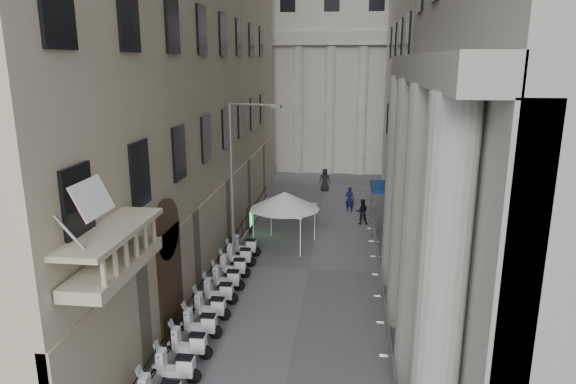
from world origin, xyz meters
name	(u,v)px	position (x,y,z in m)	size (l,w,h in m)	color
far_building	(334,15)	(0.00, 48.00, 15.00)	(22.00, 10.00, 30.00)	beige
iron_fence	(224,274)	(-4.30, 18.00, 0.00)	(0.30, 28.00, 1.40)	black
blue_awning	(381,231)	(4.15, 26.00, 0.00)	(1.60, 3.00, 3.00)	navy
scooter_3	(177,382)	(-3.68, 8.87, 0.00)	(0.56, 1.40, 1.50)	white
scooter_4	(190,358)	(-3.68, 10.33, 0.00)	(0.56, 1.40, 1.50)	white
scooter_5	(201,338)	(-3.68, 11.80, 0.00)	(0.56, 1.40, 1.50)	white
scooter_6	(211,320)	(-3.68, 13.26, 0.00)	(0.56, 1.40, 1.50)	white
scooter_7	(220,304)	(-3.68, 14.73, 0.00)	(0.56, 1.40, 1.50)	white
scooter_8	(227,290)	(-3.68, 16.20, 0.00)	(0.56, 1.40, 1.50)	white
scooter_9	(234,277)	(-3.68, 17.66, 0.00)	(0.56, 1.40, 1.50)	white
scooter_10	(240,266)	(-3.68, 19.13, 0.00)	(0.56, 1.40, 1.50)	white
scooter_11	(245,256)	(-3.68, 20.59, 0.00)	(0.56, 1.40, 1.50)	white
barrier_2	(390,377)	(3.58, 10.06, 0.00)	(0.60, 2.40, 1.10)	#AEB0B6
barrier_3	(386,339)	(3.58, 12.56, 0.00)	(0.60, 2.40, 1.10)	#AEB0B6
barrier_4	(382,309)	(3.58, 15.06, 0.00)	(0.60, 2.40, 1.10)	#AEB0B6
barrier_5	(379,285)	(3.58, 17.56, 0.00)	(0.60, 2.40, 1.10)	#AEB0B6
barrier_6	(377,266)	(3.58, 20.06, 0.00)	(0.60, 2.40, 1.10)	#AEB0B6
barrier_7	(375,249)	(3.58, 22.56, 0.00)	(0.60, 2.40, 1.10)	#AEB0B6
barrier_8	(373,235)	(3.58, 25.06, 0.00)	(0.60, 2.40, 1.10)	#AEB0B6
barrier_9	(372,223)	(3.58, 27.56, 0.00)	(0.60, 2.40, 1.10)	#AEB0B6
security_tent	(281,199)	(-1.97, 22.92, 2.74)	(4.04, 4.04, 3.28)	white
street_lamp	(238,171)	(-3.69, 19.17, 5.16)	(2.76, 0.83, 8.62)	#95979D
info_kiosk	(249,221)	(-4.19, 24.33, 0.86)	(0.28, 0.81, 1.70)	black
pedestrian_a	(350,199)	(2.07, 30.15, 0.91)	(0.67, 0.44, 1.83)	#0D0D34
pedestrian_b	(362,212)	(2.90, 27.27, 0.86)	(0.84, 0.65, 1.72)	black
pedestrian_c	(325,180)	(-0.01, 36.00, 0.95)	(0.93, 0.60, 1.89)	black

